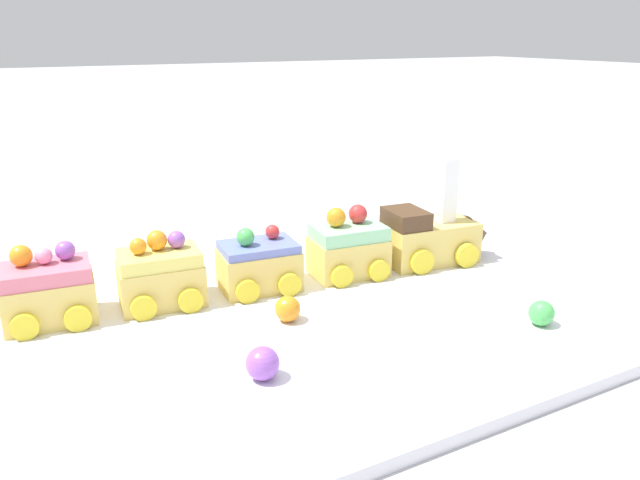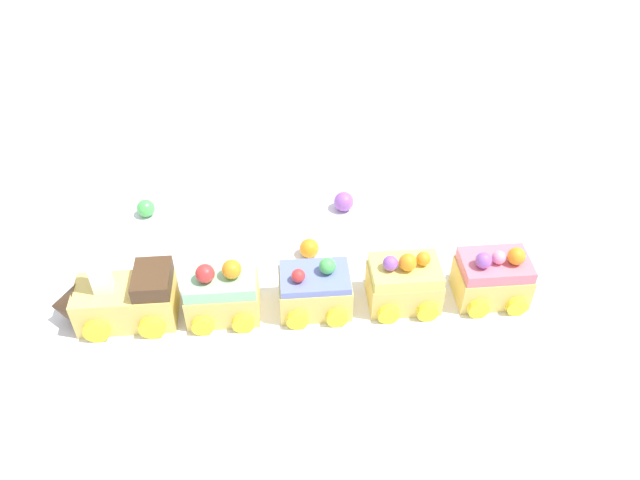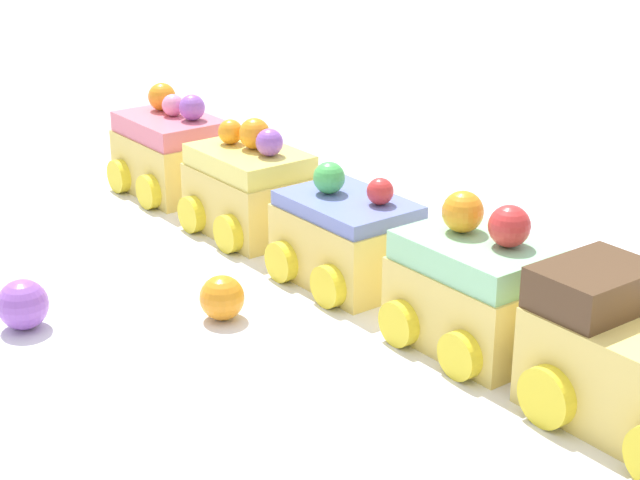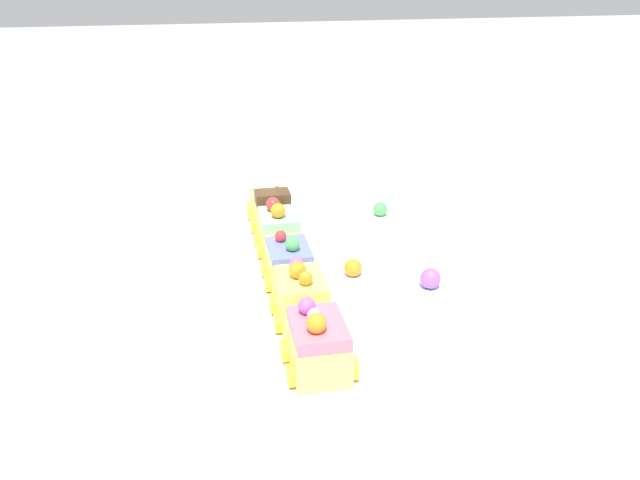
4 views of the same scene
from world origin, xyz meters
The scene contains 8 objects.
ground_plane centered at (0.00, 0.00, 0.00)m, with size 10.00×10.00×0.00m, color #B2B2B7.
display_board centered at (0.00, 0.00, 0.01)m, with size 0.63×0.48×0.01m, color white.
cake_car_mint centered at (0.08, 0.05, 0.04)m, with size 0.08×0.08×0.08m.
cake_car_blueberry centered at (-0.02, 0.06, 0.04)m, with size 0.08×0.08×0.07m.
cake_car_lemon centered at (-0.12, 0.07, 0.04)m, with size 0.08×0.08×0.07m.
cake_car_strawberry centered at (-0.22, 0.08, 0.04)m, with size 0.08×0.08×0.08m.
gumball_purple centered at (-0.09, -0.11, 0.03)m, with size 0.03×0.03×0.03m, color #9956C6.
gumball_orange centered at (-0.03, -0.03, 0.02)m, with size 0.02×0.02×0.02m, color orange.
Camera 3 is at (0.39, -0.34, 0.26)m, focal length 60.00 mm.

